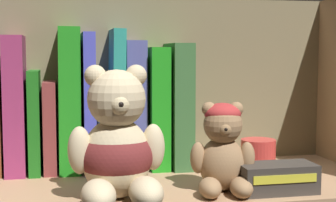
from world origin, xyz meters
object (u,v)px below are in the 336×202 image
Objects in this scene: book_5 at (35,121)px; small_product_box at (277,178)px; book_10 at (115,99)px; teddy_bear_larger at (117,147)px; book_7 at (69,99)px; book_6 at (50,126)px; teddy_bear_smaller at (223,150)px; book_4 at (16,104)px; book_11 at (134,104)px; pillar_candle at (258,157)px; book_9 at (102,121)px; book_12 at (155,107)px; book_8 at (88,101)px; book_13 at (176,104)px.

small_product_box is at bearing -31.88° from book_5.
teddy_bear_larger is at bearing -95.39° from book_10.
teddy_bear_larger is at bearing -73.40° from book_7.
book_6 is 31.15cm from teddy_bear_smaller.
teddy_bear_smaller reaches higher than small_product_box.
book_4 is 25.16cm from teddy_bear_larger.
book_11 is at bearing 75.81° from teddy_bear_larger.
teddy_bear_larger is 23.20cm from small_product_box.
book_11 is 3.82× the size of pillar_candle.
book_9 is 0.78× the size of book_12.
book_5 is 6.66cm from book_7.
book_10 reaches higher than book_11.
book_6 is 0.64× the size of book_10.
book_10 is 1.30× the size of teddy_bear_larger.
book_6 reaches higher than small_product_box.
book_8 is at bearing 180.00° from book_10.
book_12 reaches higher than pillar_candle.
book_10 is at bearing 0.00° from book_7.
book_12 is (18.03, 0.00, 2.83)cm from book_6.
teddy_bear_smaller is 2.24× the size of pillar_candle.
book_13 is 1.97× the size of small_product_box.
book_10 is at bearing 154.96° from pillar_candle.
book_4 is at bearing 180.00° from book_13.
book_7 reaches higher than book_11.
teddy_bear_larger is at bearing -158.19° from pillar_candle.
book_9 is at bearing 180.00° from book_11.
book_7 is 1.48× the size of book_9.
teddy_bear_larger is (0.49, -20.04, -0.94)cm from book_9.
book_6 is 2.63× the size of pillar_candle.
teddy_bear_smaller is at bearing -82.68° from book_13.
book_6 is at bearing 114.68° from teddy_bear_larger.
book_8 reaches higher than book_6.
book_10 reaches higher than book_12.
teddy_bear_smaller is 13.15cm from pillar_candle.
teddy_bear_larger is 26.34cm from pillar_candle.
pillar_candle is at bearing -19.04° from book_7.
book_9 is 0.74× the size of book_11.
teddy_bear_larger is (2.81, -20.04, -4.41)cm from book_8.
book_8 reaches higher than book_11.
book_6 is 8.74cm from book_9.
book_6 is at bearing 0.00° from book_4.
book_9 is 13.37cm from book_13.
small_product_box is at bearing -29.76° from book_4.
book_11 is at bearing 0.00° from book_10.
book_4 is 4.12cm from book_5.
book_6 is 18.25cm from book_12.
book_13 is at bearing 97.32° from teddy_bear_smaller.
pillar_candle is at bearing -25.04° from book_10.
book_13 is 25.06cm from small_product_box.
book_10 is at bearing 84.61° from teddy_bear_larger.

